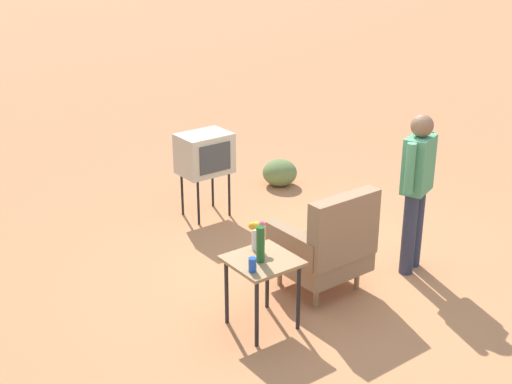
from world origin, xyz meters
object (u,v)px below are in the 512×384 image
object	(u,v)px
bottle_wine_green	(260,244)
flower_vase	(257,234)
armchair	(327,244)
soda_can_blue	(252,265)
person_standing	(417,184)
tv_on_stand	(205,154)
side_table	(262,269)

from	to	relation	value
bottle_wine_green	flower_vase	bearing A→B (deg)	-118.44
flower_vase	bottle_wine_green	bearing A→B (deg)	61.56
armchair	flower_vase	bearing A→B (deg)	-3.42
soda_can_blue	person_standing	bearing A→B (deg)	-177.58
person_standing	bottle_wine_green	xyz separation A→B (m)	(1.90, -0.02, -0.12)
flower_vase	tv_on_stand	bearing A→B (deg)	-111.08
armchair	soda_can_blue	bearing A→B (deg)	13.89
person_standing	bottle_wine_green	world-z (taller)	person_standing
tv_on_stand	flower_vase	size ratio (longest dim) A/B	3.89
armchair	bottle_wine_green	size ratio (longest dim) A/B	3.31
side_table	soda_can_blue	size ratio (longest dim) A/B	5.41
person_standing	flower_vase	bearing A→B (deg)	-7.03
armchair	bottle_wine_green	distance (m)	0.97
armchair	person_standing	size ratio (longest dim) A/B	0.65
tv_on_stand	person_standing	bearing A→B (deg)	111.55
armchair	side_table	size ratio (longest dim) A/B	1.60
armchair	person_standing	bearing A→B (deg)	170.18
person_standing	soda_can_blue	size ratio (longest dim) A/B	13.44
soda_can_blue	flower_vase	xyz separation A→B (m)	(-0.27, -0.31, 0.09)
soda_can_blue	flower_vase	world-z (taller)	flower_vase
tv_on_stand	soda_can_blue	world-z (taller)	tv_on_stand
side_table	armchair	bearing A→B (deg)	-171.25
tv_on_stand	person_standing	xyz separation A→B (m)	(-0.95, 2.40, 0.16)
tv_on_stand	person_standing	world-z (taller)	person_standing
armchair	flower_vase	distance (m)	0.85
bottle_wine_green	flower_vase	distance (m)	0.23
armchair	flower_vase	world-z (taller)	armchair
soda_can_blue	armchair	bearing A→B (deg)	-166.11
person_standing	soda_can_blue	world-z (taller)	person_standing
tv_on_stand	soda_can_blue	distance (m)	2.73
soda_can_blue	flower_vase	distance (m)	0.42
tv_on_stand	bottle_wine_green	xyz separation A→B (m)	(0.95, 2.39, 0.04)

